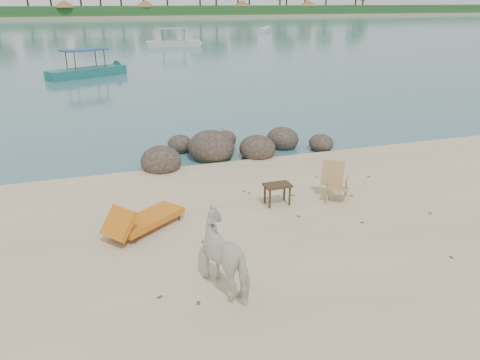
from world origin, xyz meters
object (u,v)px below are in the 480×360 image
object	(u,v)px
boulders	(226,149)
cow	(229,255)
side_table	(277,196)
lounge_chair	(148,216)
boat_near	(85,54)
deck_chair	(338,184)

from	to	relation	value
boulders	cow	world-z (taller)	cow
boulders	side_table	bearing A→B (deg)	-89.45
cow	lounge_chair	size ratio (longest dim) A/B	0.74
side_table	lounge_chair	bearing A→B (deg)	-176.03
boat_near	lounge_chair	bearing A→B (deg)	-116.19
cow	side_table	xyz separation A→B (m)	(2.09, 2.93, -0.37)
boulders	side_table	world-z (taller)	boulders
side_table	lounge_chair	xyz separation A→B (m)	(-3.10, -0.29, 0.04)
side_table	boat_near	distance (m)	23.23
boulders	boat_near	size ratio (longest dim) A/B	1.10
lounge_chair	deck_chair	distance (m)	4.58
deck_chair	boat_near	bearing A→B (deg)	139.37
lounge_chair	cow	bearing A→B (deg)	-105.45
side_table	lounge_chair	size ratio (longest dim) A/B	0.32
cow	deck_chair	size ratio (longest dim) A/B	1.61
deck_chair	cow	bearing A→B (deg)	-106.70
side_table	boat_near	xyz separation A→B (m)	(-3.95, 22.87, 1.16)
cow	deck_chair	world-z (taller)	cow
boat_near	cow	bearing A→B (deg)	-114.16
cow	deck_chair	distance (m)	4.47
side_table	cow	bearing A→B (deg)	-126.87
boulders	cow	distance (m)	7.39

